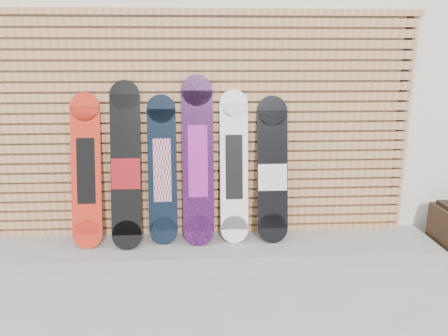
% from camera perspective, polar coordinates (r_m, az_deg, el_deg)
% --- Properties ---
extents(ground, '(80.00, 80.00, 0.00)m').
position_cam_1_polar(ground, '(3.74, -0.92, -15.71)').
color(ground, '#969699').
rests_on(ground, ground).
extents(building, '(12.00, 5.00, 3.60)m').
position_cam_1_polar(building, '(6.76, 2.16, 13.85)').
color(building, silver).
rests_on(building, ground).
extents(concrete_step, '(4.60, 0.70, 0.12)m').
position_cam_1_polar(concrete_step, '(4.31, -3.31, -10.49)').
color(concrete_step, gray).
rests_on(concrete_step, ground).
extents(slat_wall, '(4.26, 0.08, 2.29)m').
position_cam_1_polar(slat_wall, '(4.25, -3.54, 5.37)').
color(slat_wall, '#B87B4D').
rests_on(slat_wall, ground).
extents(snowboard_0, '(0.27, 0.35, 1.43)m').
position_cam_1_polar(snowboard_0, '(4.27, -17.55, -0.37)').
color(snowboard_0, red).
rests_on(snowboard_0, concrete_step).
extents(snowboard_1, '(0.28, 0.39, 1.54)m').
position_cam_1_polar(snowboard_1, '(4.16, -12.70, 0.19)').
color(snowboard_1, black).
rests_on(snowboard_1, concrete_step).
extents(snowboard_2, '(0.27, 0.29, 1.41)m').
position_cam_1_polar(snowboard_2, '(4.18, -8.06, -0.29)').
color(snowboard_2, black).
rests_on(snowboard_2, concrete_step).
extents(snowboard_3, '(0.30, 0.34, 1.59)m').
position_cam_1_polar(snowboard_3, '(4.12, -3.43, 0.90)').
color(snowboard_3, black).
rests_on(snowboard_3, concrete_step).
extents(snowboard_4, '(0.27, 0.29, 1.45)m').
position_cam_1_polar(snowboard_4, '(4.17, 1.32, 0.12)').
color(snowboard_4, white).
rests_on(snowboard_4, concrete_step).
extents(snowboard_5, '(0.29, 0.31, 1.39)m').
position_cam_1_polar(snowboard_5, '(4.21, 6.34, -0.39)').
color(snowboard_5, black).
rests_on(snowboard_5, concrete_step).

